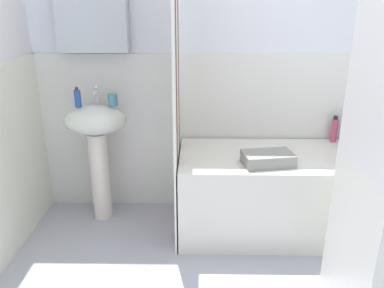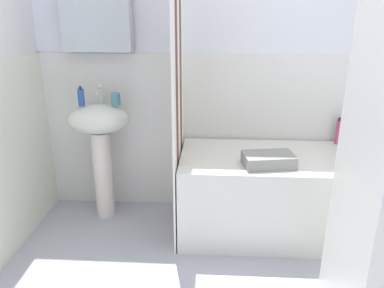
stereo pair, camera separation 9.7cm
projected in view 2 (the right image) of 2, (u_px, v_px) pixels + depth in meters
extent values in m
cube|color=white|center=(251.00, 54.00, 2.73)|extent=(3.60, 0.05, 2.40)
cube|color=silver|center=(248.00, 135.00, 2.91)|extent=(3.60, 0.02, 1.20)
cube|color=silver|center=(96.00, 9.00, 2.60)|extent=(0.48, 0.12, 0.56)
cylinder|color=silver|center=(103.00, 175.00, 2.86)|extent=(0.14, 0.14, 0.67)
ellipsoid|color=silver|center=(98.00, 119.00, 2.71)|extent=(0.44, 0.34, 0.20)
cylinder|color=silver|center=(101.00, 98.00, 2.76)|extent=(0.03, 0.03, 0.05)
cylinder|color=silver|center=(98.00, 92.00, 2.70)|extent=(0.02, 0.10, 0.02)
sphere|color=silver|center=(100.00, 87.00, 2.73)|extent=(0.03, 0.03, 0.03)
cylinder|color=#264DA0|center=(81.00, 97.00, 2.64)|extent=(0.04, 0.04, 0.12)
sphere|color=#292E2D|center=(80.00, 87.00, 2.62)|extent=(0.02, 0.02, 0.02)
cylinder|color=teal|center=(116.00, 99.00, 2.68)|extent=(0.07, 0.07, 0.08)
cube|color=silver|center=(283.00, 194.00, 2.67)|extent=(1.43, 0.67, 0.57)
cube|color=white|center=(174.00, 102.00, 2.21)|extent=(0.01, 0.13, 2.00)
cube|color=brown|center=(176.00, 96.00, 2.34)|extent=(0.01, 0.13, 2.00)
cube|color=white|center=(178.00, 92.00, 2.46)|extent=(0.01, 0.13, 2.00)
cube|color=brown|center=(180.00, 88.00, 2.59)|extent=(0.01, 0.13, 2.00)
cube|color=white|center=(182.00, 84.00, 2.71)|extent=(0.01, 0.13, 2.00)
cylinder|color=#2A7455|center=(368.00, 136.00, 2.75)|extent=(0.06, 0.06, 0.15)
cylinder|color=black|center=(370.00, 124.00, 2.72)|extent=(0.04, 0.04, 0.02)
cylinder|color=#2C589F|center=(351.00, 134.00, 2.75)|extent=(0.06, 0.06, 0.17)
cylinder|color=black|center=(352.00, 122.00, 2.71)|extent=(0.04, 0.04, 0.02)
cylinder|color=#C44467|center=(339.00, 132.00, 2.78)|extent=(0.05, 0.05, 0.17)
cylinder|color=#201D2E|center=(341.00, 119.00, 2.74)|extent=(0.03, 0.03, 0.02)
cube|color=gray|center=(268.00, 160.00, 2.41)|extent=(0.34, 0.24, 0.08)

